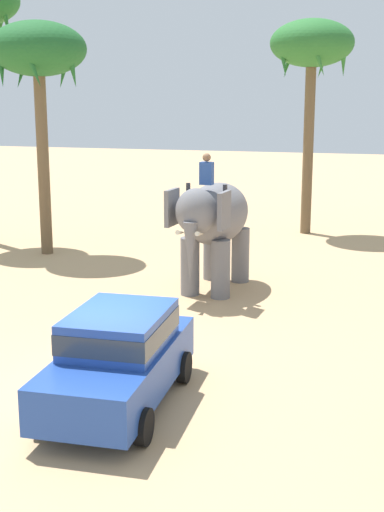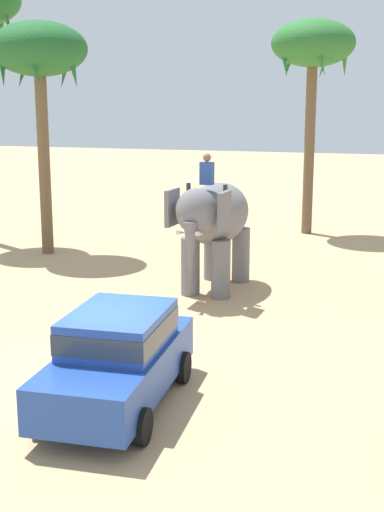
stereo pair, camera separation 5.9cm
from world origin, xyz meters
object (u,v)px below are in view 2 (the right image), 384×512
Objects in this scene: car_sedan_foreground at (118,355)px; palm_tree_left_of_road at (39,55)px; elephant_with_mahout at (214,221)px; palm_tree_far_back at (313,50)px.

palm_tree_left_of_road is at bearing 124.25° from car_sedan_foreground.
palm_tree_far_back is at bearing 82.61° from elephant_with_mahout.
palm_tree_far_back is (8.07, 6.50, 0.43)m from palm_tree_left_of_road.
car_sedan_foreground is 1.07× the size of elephant_with_mahout.
palm_tree_left_of_road is 0.94× the size of palm_tree_far_back.
elephant_with_mahout is at bearing 93.52° from car_sedan_foreground.
elephant_with_mahout is 0.50× the size of palm_tree_left_of_road.
palm_tree_far_back is (0.74, 17.26, 6.18)m from car_sedan_foreground.
palm_tree_left_of_road is (-6.85, 2.93, 4.69)m from elephant_with_mahout.
car_sedan_foreground is 0.54× the size of palm_tree_left_of_road.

